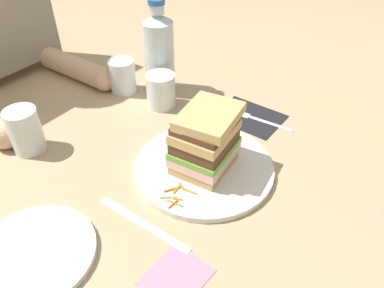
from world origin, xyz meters
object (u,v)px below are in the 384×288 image
at_px(main_plate, 204,167).
at_px(juice_glass, 161,92).
at_px(fork, 258,118).
at_px(empty_tumbler_0, 123,76).
at_px(napkin_dark, 249,116).
at_px(napkin_pink, 176,277).
at_px(empty_tumbler_1, 25,131).
at_px(knife, 146,225).
at_px(side_plate, 34,254).
at_px(sandwich, 205,141).
at_px(water_bottle, 159,52).

height_order(main_plate, juice_glass, juice_glass).
distance_m(fork, empty_tumbler_0, 0.37).
bearing_deg(napkin_dark, napkin_pink, -165.51).
relative_size(juice_glass, empty_tumbler_0, 0.98).
bearing_deg(empty_tumbler_1, napkin_pink, -98.47).
bearing_deg(empty_tumbler_0, empty_tumbler_1, -179.25).
relative_size(napkin_dark, knife, 0.78).
height_order(main_plate, empty_tumbler_0, empty_tumbler_0).
distance_m(fork, side_plate, 0.56).
distance_m(main_plate, sandwich, 0.07).
bearing_deg(napkin_pink, fork, 11.74).
distance_m(napkin_dark, juice_glass, 0.22).
bearing_deg(fork, empty_tumbler_0, 103.37).
bearing_deg(fork, napkin_dark, 93.37).
bearing_deg(empty_tumbler_1, main_plate, -64.96).
bearing_deg(empty_tumbler_0, water_bottle, -49.50).
bearing_deg(napkin_pink, main_plate, 23.77).
bearing_deg(napkin_pink, empty_tumbler_1, 81.53).
distance_m(main_plate, water_bottle, 0.35).
xyz_separation_m(sandwich, napkin_pink, (-0.23, -0.10, -0.07)).
xyz_separation_m(sandwich, napkin_dark, (0.22, 0.02, -0.07)).
distance_m(fork, napkin_pink, 0.46).
bearing_deg(main_plate, fork, -1.79).
xyz_separation_m(napkin_dark, water_bottle, (-0.02, 0.26, 0.11)).
bearing_deg(empty_tumbler_0, napkin_pink, -129.04).
distance_m(fork, empty_tumbler_1, 0.52).
bearing_deg(main_plate, napkin_pink, -156.23).
bearing_deg(knife, napkin_dark, 1.81).
bearing_deg(sandwich, main_plate, 126.15).
bearing_deg(knife, empty_tumbler_1, 87.20).
height_order(napkin_dark, empty_tumbler_0, empty_tumbler_0).
height_order(main_plate, empty_tumbler_1, empty_tumbler_1).
relative_size(sandwich, water_bottle, 0.56).
height_order(napkin_dark, side_plate, side_plate).
xyz_separation_m(main_plate, sandwich, (0.00, -0.00, 0.07)).
bearing_deg(side_plate, napkin_dark, -9.72).
distance_m(main_plate, knife, 0.18).
relative_size(empty_tumbler_0, napkin_pink, 0.90).
xyz_separation_m(main_plate, water_bottle, (0.20, 0.27, 0.10)).
bearing_deg(napkin_pink, juice_glass, 41.30).
xyz_separation_m(empty_tumbler_0, napkin_pink, (-0.36, -0.45, -0.04)).
bearing_deg(napkin_dark, main_plate, -175.99).
bearing_deg(main_plate, napkin_dark, 4.01).
bearing_deg(water_bottle, knife, -144.51).
height_order(sandwich, fork, sandwich).
xyz_separation_m(side_plate, napkin_pink, (0.10, -0.21, -0.00)).
relative_size(juice_glass, napkin_pink, 0.87).
height_order(sandwich, side_plate, sandwich).
xyz_separation_m(main_plate, napkin_pink, (-0.23, -0.10, -0.01)).
distance_m(napkin_dark, water_bottle, 0.28).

